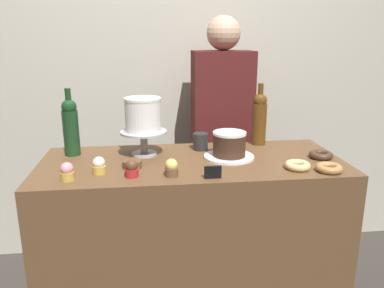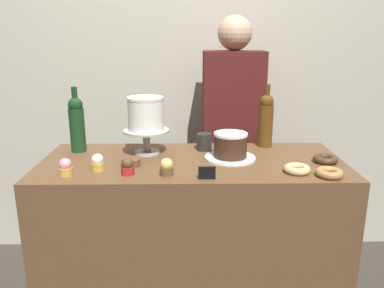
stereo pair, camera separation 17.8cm
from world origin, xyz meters
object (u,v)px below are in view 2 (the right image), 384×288
object	(u,v)px
cupcake_lemon	(167,167)
cupcake_vanilla	(98,163)
cupcake_strawberry	(65,167)
cookie_stack	(131,162)
chocolate_round_cake	(230,145)
donut_glazed	(297,169)
wine_bottle_green	(77,123)
wine_bottle_amber	(266,119)
cupcake_chocolate	(128,166)
price_sign_chalkboard	(207,173)
coffee_cup_ceramic	(204,142)
cake_stand_pedestal	(147,137)
donut_maple	(329,173)
barista_figure	(232,143)
white_layer_cake	(146,113)
donut_chocolate	(325,159)

from	to	relation	value
cupcake_lemon	cupcake_vanilla	world-z (taller)	same
cupcake_strawberry	cupcake_vanilla	xyz separation A→B (m)	(0.12, 0.06, 0.00)
cupcake_vanilla	cookie_stack	bearing A→B (deg)	23.55
chocolate_round_cake	donut_glazed	xyz separation A→B (m)	(0.26, -0.20, -0.05)
wine_bottle_green	wine_bottle_amber	bearing A→B (deg)	4.67
cupcake_chocolate	price_sign_chalkboard	world-z (taller)	cupcake_chocolate
cookie_stack	price_sign_chalkboard	distance (m)	0.37
price_sign_chalkboard	coffee_cup_ceramic	xyz separation A→B (m)	(0.01, 0.41, 0.02)
cake_stand_pedestal	donut_maple	bearing A→B (deg)	-23.13
wine_bottle_green	cookie_stack	xyz separation A→B (m)	(0.29, -0.23, -0.13)
cupcake_lemon	barista_figure	size ratio (longest dim) A/B	0.05
wine_bottle_green	barista_figure	bearing A→B (deg)	27.66
cupcake_vanilla	donut_glazed	xyz separation A→B (m)	(0.85, -0.04, -0.02)
wine_bottle_green	coffee_cup_ceramic	bearing A→B (deg)	1.18
cupcake_vanilla	cupcake_lemon	bearing A→B (deg)	-11.91
white_layer_cake	donut_maple	xyz separation A→B (m)	(0.79, -0.34, -0.19)
wine_bottle_amber	barista_figure	world-z (taller)	barista_figure
chocolate_round_cake	cupcake_vanilla	size ratio (longest dim) A/B	2.12
cake_stand_pedestal	cupcake_vanilla	world-z (taller)	cake_stand_pedestal
cake_stand_pedestal	coffee_cup_ceramic	bearing A→B (deg)	11.59
donut_chocolate	barista_figure	world-z (taller)	barista_figure
cake_stand_pedestal	coffee_cup_ceramic	world-z (taller)	cake_stand_pedestal
cupcake_lemon	donut_maple	distance (m)	0.67
donut_chocolate	coffee_cup_ceramic	distance (m)	0.59
cupcake_strawberry	coffee_cup_ceramic	distance (m)	0.70
donut_maple	white_layer_cake	bearing A→B (deg)	156.87
cupcake_chocolate	cookie_stack	size ratio (longest dim) A/B	0.88
barista_figure	chocolate_round_cake	bearing A→B (deg)	-97.50
white_layer_cake	cupcake_chocolate	bearing A→B (deg)	-99.87
cake_stand_pedestal	cookie_stack	bearing A→B (deg)	-106.11
wine_bottle_green	barista_figure	size ratio (longest dim) A/B	0.20
donut_chocolate	chocolate_round_cake	bearing A→B (deg)	172.05
wine_bottle_amber	barista_figure	xyz separation A→B (m)	(-0.13, 0.35, -0.23)
cake_stand_pedestal	donut_glazed	size ratio (longest dim) A/B	2.01
cookie_stack	white_layer_cake	bearing A→B (deg)	73.89
donut_glazed	coffee_cup_ceramic	world-z (taller)	coffee_cup_ceramic
cake_stand_pedestal	wine_bottle_green	bearing A→B (deg)	172.54
price_sign_chalkboard	coffee_cup_ceramic	bearing A→B (deg)	88.94
white_layer_cake	cookie_stack	size ratio (longest dim) A/B	2.07
cake_stand_pedestal	donut_chocolate	size ratio (longest dim) A/B	2.01
cupcake_chocolate	donut_chocolate	xyz separation A→B (m)	(0.89, 0.15, -0.02)
wine_bottle_green	cake_stand_pedestal	bearing A→B (deg)	-7.46
donut_glazed	coffee_cup_ceramic	distance (m)	0.51
white_layer_cake	donut_glazed	bearing A→B (deg)	-23.29
cupcake_strawberry	barista_figure	bearing A→B (deg)	44.90
cupcake_chocolate	cupcake_vanilla	distance (m)	0.15
wine_bottle_green	donut_chocolate	world-z (taller)	wine_bottle_green
cake_stand_pedestal	cupcake_lemon	xyz separation A→B (m)	(0.11, -0.31, -0.05)
donut_chocolate	wine_bottle_amber	bearing A→B (deg)	129.49
cupcake_vanilla	donut_glazed	bearing A→B (deg)	-2.82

